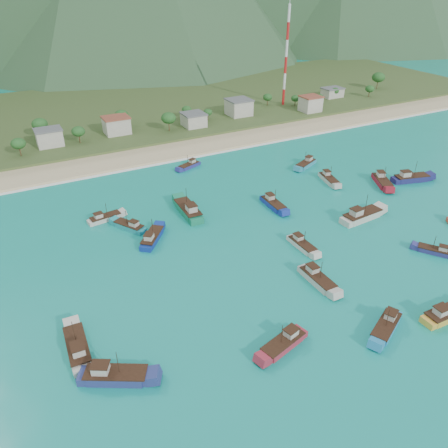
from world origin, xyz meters
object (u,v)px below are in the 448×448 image
boat_10 (382,182)px  boat_19 (362,216)px  boat_26 (152,238)px  radio_tower (286,57)px  boat_25 (78,348)px  boat_0 (329,179)px  boat_14 (284,344)px  boat_12 (115,376)px  boat_22 (435,251)px  boat_9 (189,166)px  boat_20 (302,245)px  boat_11 (411,179)px  boat_2 (188,211)px  boat_15 (306,164)px  boat_5 (386,327)px  boat_17 (273,204)px  boat_8 (446,314)px  boat_24 (105,218)px  boat_4 (317,279)px  boat_21 (129,227)px

boat_10 → boat_19: bearing=59.6°
boat_26 → radio_tower: bearing=79.8°
boat_10 → boat_25: (-98.50, -26.38, 0.02)m
boat_0 → boat_14: 73.55m
boat_12 → boat_22: bearing=120.0°
boat_12 → boat_22: (77.11, 1.10, -0.33)m
boat_9 → boat_20: (4.23, -57.71, 0.06)m
radio_tower → boat_11: size_ratio=3.48×
boat_9 → boat_19: 60.22m
radio_tower → boat_2: (-83.16, -76.04, -22.36)m
boat_12 → boat_15: bearing=154.4°
boat_15 → boat_25: (-86.19, -49.01, 0.14)m
boat_5 → boat_26: 57.02m
boat_9 → boat_17: size_ratio=0.86×
boat_0 → boat_8: boat_8 is taller
boat_9 → boat_14: size_ratio=0.86×
boat_24 → boat_0: bearing=75.1°
boat_15 → boat_11: bearing=-163.9°
boat_10 → boat_20: 47.06m
radio_tower → boat_11: bearing=-97.8°
boat_14 → boat_15: (53.57, 64.77, 0.00)m
boat_25 → boat_26: size_ratio=1.16×
boat_19 → boat_4: bearing=-64.1°
boat_2 → boat_21: boat_2 is taller
boat_9 → boat_19: boat_19 is taller
boat_0 → radio_tower: bearing=-101.0°
boat_25 → boat_5: bearing=-19.7°
boat_0 → boat_22: bearing=98.3°
boat_10 → boat_25: size_ratio=1.00×
boat_17 → boat_22: boat_17 is taller
boat_4 → boat_10: (48.94, 30.08, 0.09)m
boat_14 → boat_22: (48.58, 7.90, -0.18)m
boat_26 → boat_10: bearing=37.0°
boat_12 → boat_20: (50.76, 17.81, -0.24)m
boat_9 → boat_24: size_ratio=0.96×
boat_19 → boat_22: (4.03, -20.39, -0.48)m
boat_4 → boat_26: bearing=-51.4°
boat_4 → boat_24: bearing=-55.0°
boat_5 → boat_14: (-19.28, 5.36, -0.01)m
radio_tower → boat_0: bearing=-114.6°
boat_5 → boat_19: size_ratio=0.79×
boat_8 → boat_24: (-48.57, 68.07, -0.20)m
boat_24 → boat_12: bearing=-20.8°
boat_11 → boat_19: bearing=-55.0°
boat_25 → boat_4: bearing=-1.9°
boat_15 → boat_20: boat_15 is taller
boat_2 → boat_25: (-37.26, -36.88, -0.20)m
boat_21 → boat_22: 75.23m
boat_17 → boat_8: bearing=96.9°
boat_0 → boat_19: (-7.97, -23.20, 0.32)m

